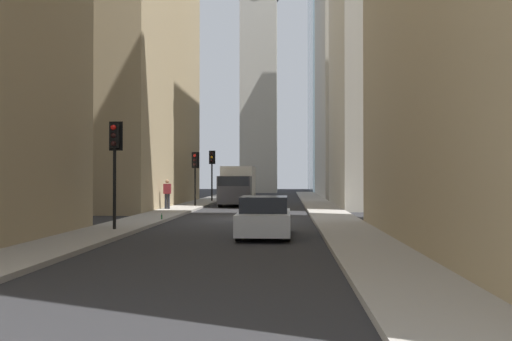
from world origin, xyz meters
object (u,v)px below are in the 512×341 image
delivery_truck (238,186)px  traffic_light_midblock (195,166)px  sedan_silver (264,218)px  traffic_light_foreground (115,150)px  discarded_bottle (162,217)px  traffic_light_far_junction (212,164)px  pedestrian (167,193)px

delivery_truck → traffic_light_midblock: size_ratio=1.77×
sedan_silver → traffic_light_foreground: traffic_light_foreground is taller
sedan_silver → discarded_bottle: 7.76m
traffic_light_far_junction → pedestrian: 11.69m
traffic_light_far_junction → traffic_light_midblock: bearing=178.9°
traffic_light_foreground → traffic_light_far_junction: (24.48, -0.34, 0.04)m
sedan_silver → discarded_bottle: bearing=39.9°
delivery_truck → traffic_light_foreground: traffic_light_foreground is taller
sedan_silver → traffic_light_midblock: bearing=16.8°
traffic_light_far_junction → discarded_bottle: (-19.65, -0.35, -2.90)m
traffic_light_foreground → traffic_light_midblock: bearing=-0.7°
sedan_silver → traffic_light_far_junction: 26.26m
delivery_truck → traffic_light_far_junction: 5.61m
delivery_truck → pedestrian: 7.70m
delivery_truck → pedestrian: size_ratio=3.61×
traffic_light_midblock → discarded_bottle: size_ratio=13.50×
traffic_light_foreground → traffic_light_far_junction: 24.48m
traffic_light_midblock → pedestrian: size_ratio=2.04×
traffic_light_far_junction → pedestrian: size_ratio=2.29×
traffic_light_far_junction → pedestrian: (-11.46, 1.18, -2.03)m
delivery_truck → traffic_light_midblock: bearing=135.6°
delivery_truck → traffic_light_far_junction: (4.72, 2.52, 1.69)m
traffic_light_foreground → traffic_light_far_junction: bearing=-0.8°
delivery_truck → traffic_light_midblock: 4.04m
sedan_silver → traffic_light_foreground: (1.11, 5.67, 2.45)m
traffic_light_far_junction → delivery_truck: bearing=-151.9°
traffic_light_midblock → traffic_light_foreground: bearing=179.3°
traffic_light_midblock → traffic_light_far_junction: size_ratio=0.89×
delivery_truck → traffic_light_foreground: 20.03m
discarded_bottle → delivery_truck: bearing=-8.3°
delivery_truck → traffic_light_far_junction: traffic_light_far_junction is taller
sedan_silver → pedestrian: pedestrian is taller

